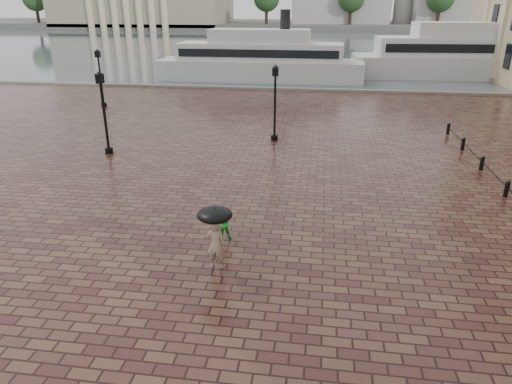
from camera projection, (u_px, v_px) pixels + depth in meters
ground at (146, 246)px, 15.93m from camera, size 300.00×300.00×0.00m
harbour_water at (299, 43)px, 100.08m from camera, size 240.00×240.00×0.00m
quay_edge at (264, 89)px, 45.20m from camera, size 80.00×0.60×0.30m
far_shore at (310, 25)px, 161.90m from camera, size 300.00×60.00×2.00m
bollard_row at (507, 188)px, 19.86m from camera, size 0.22×21.22×0.73m
street_lamps at (155, 95)px, 29.73m from camera, size 15.44×12.44×4.40m
adult_pedestrian at (216, 245)px, 14.31m from camera, size 0.61×0.40×1.65m
child_pedestrian at (223, 223)px, 16.18m from camera, size 0.73×0.64×1.26m
ferry_near at (260, 59)px, 49.98m from camera, size 22.33×5.53×7.31m
ferry_far at (466, 55)px, 51.47m from camera, size 25.28×7.36×8.20m
umbrella at (215, 215)px, 13.92m from camera, size 1.10×1.10×1.13m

